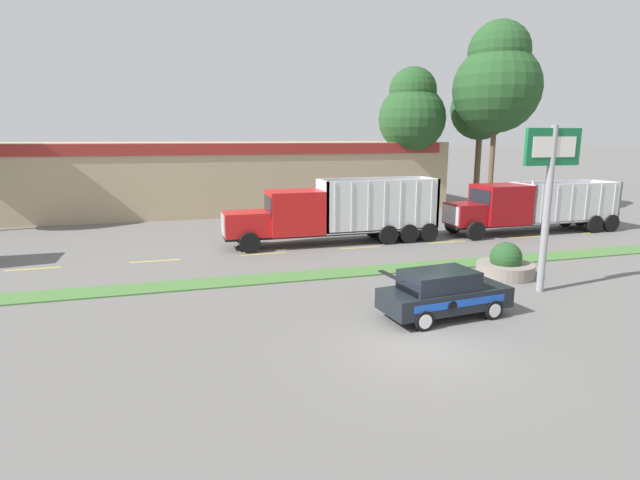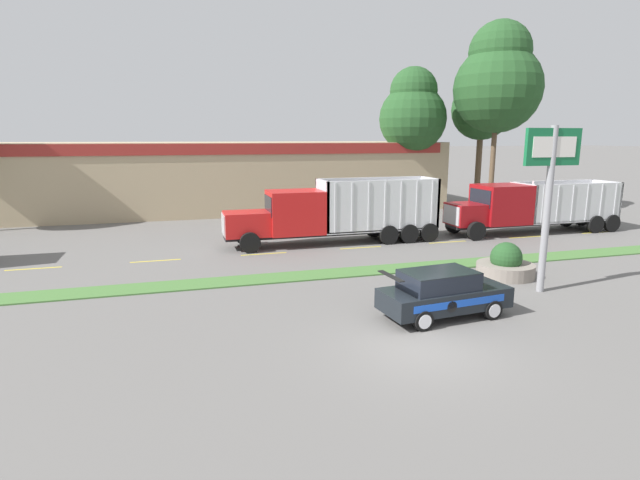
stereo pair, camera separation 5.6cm
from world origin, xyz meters
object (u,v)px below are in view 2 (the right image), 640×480
Objects in this scene: dump_truck_trail at (318,216)px; rally_car at (443,293)px; stone_planter at (506,265)px; store_sign_post at (550,178)px; dump_truck_lead at (517,208)px.

rally_car is (0.78, -12.47, -0.80)m from dump_truck_trail.
dump_truck_trail is 10.67m from stone_planter.
dump_truck_trail reaches higher than stone_planter.
store_sign_post is 2.61× the size of stone_planter.
dump_truck_lead is 17.16m from rally_car.
store_sign_post is at bearing -90.41° from stone_planter.
stone_planter is at bearing 35.47° from rally_car.
stone_planter is at bearing -129.33° from dump_truck_lead.
dump_truck_trail is (-12.89, 0.34, 0.02)m from dump_truck_lead.
dump_truck_trail is 2.72× the size of rally_car.
dump_truck_lead reaches higher than rally_car.
store_sign_post is (-6.90, -10.64, 2.86)m from dump_truck_lead.
dump_truck_trail reaches higher than dump_truck_lead.
store_sign_post reaches higher than stone_planter.
dump_truck_trail is at bearing 118.62° from store_sign_post.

